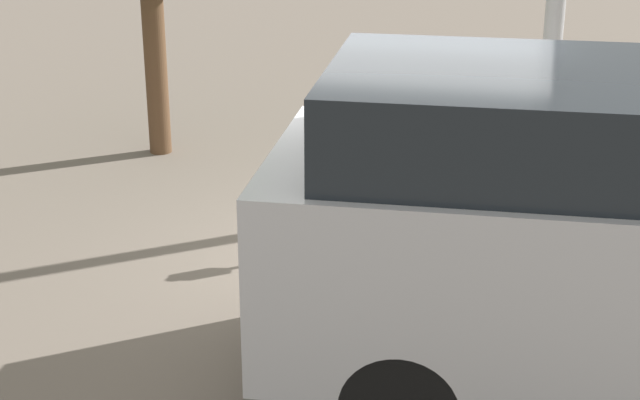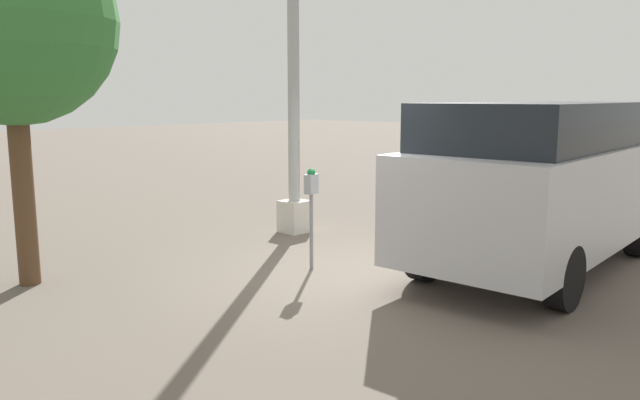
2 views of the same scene
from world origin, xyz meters
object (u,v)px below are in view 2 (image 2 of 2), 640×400
object	(u,v)px
fire_hydrant	(517,191)
lamp_post	(294,120)
parked_van	(542,179)
parking_meter_near	(311,195)
street_tree	(10,22)
parking_meter_far	(524,161)

from	to	relation	value
fire_hydrant	lamp_post	bearing A→B (deg)	158.33
parked_van	parking_meter_near	bearing A→B (deg)	132.13
lamp_post	street_tree	distance (m)	4.56
parking_meter_near	lamp_post	world-z (taller)	lamp_post
parking_meter_far	parking_meter_near	bearing A→B (deg)	166.52
parking_meter_far	parked_van	bearing A→B (deg)	-163.36
parking_meter_near	lamp_post	bearing A→B (deg)	39.37
lamp_post	parking_meter_far	bearing A→B (deg)	-24.38
street_tree	parking_meter_near	bearing A→B (deg)	-35.74
parked_van	street_tree	distance (m)	6.93
parked_van	parking_meter_far	bearing A→B (deg)	25.41
parked_van	street_tree	world-z (taller)	street_tree
parking_meter_far	street_tree	xyz separation A→B (m)	(-8.81, 2.23, 2.14)
lamp_post	parking_meter_near	bearing A→B (deg)	-128.51
parking_meter_near	parked_van	distance (m)	3.10
parking_meter_far	fire_hydrant	size ratio (longest dim) A/B	1.69
street_tree	fire_hydrant	xyz separation A→B (m)	(8.96, -2.04, -2.76)
lamp_post	fire_hydrant	size ratio (longest dim) A/B	6.28
parking_meter_near	parked_van	xyz separation A→B (m)	(2.21, -2.17, 0.20)
parking_meter_far	parked_van	xyz separation A→B (m)	(-3.70, -2.03, 0.18)
parking_meter_far	street_tree	distance (m)	9.33
street_tree	fire_hydrant	size ratio (longest dim) A/B	5.31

